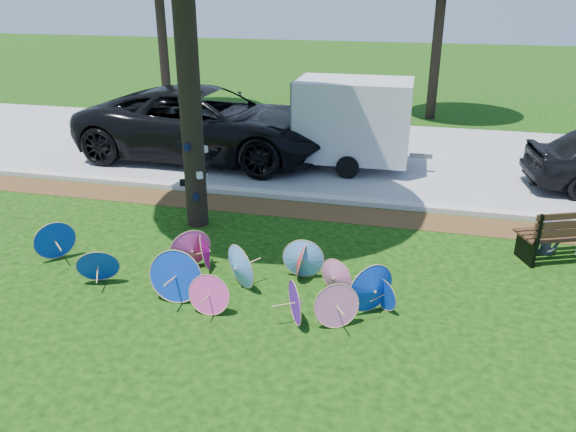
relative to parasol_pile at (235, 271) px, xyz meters
name	(u,v)px	position (x,y,z in m)	size (l,w,h in m)	color
ground	(226,315)	(0.09, -0.76, -0.37)	(90.00, 90.00, 0.00)	black
mulch_strip	(293,209)	(0.09, 3.74, -0.37)	(90.00, 1.00, 0.01)	#472D16
curb	(300,197)	(0.09, 4.44, -0.31)	(90.00, 0.30, 0.12)	#B7B5AD
street	(330,152)	(0.09, 8.59, -0.37)	(90.00, 8.00, 0.01)	gray
parasol_pile	(235,271)	(0.00, 0.00, 0.00)	(6.64, 2.10, 0.90)	#0C38CA
black_van	(206,124)	(-3.27, 7.15, 0.64)	(3.35, 7.27, 2.02)	black
cargo_trailer	(354,119)	(0.94, 7.20, 0.98)	(3.00, 1.90, 2.70)	silver
park_bench	(570,231)	(5.59, 2.68, 0.14)	(1.96, 0.75, 1.02)	black
person_left	(551,222)	(5.24, 2.73, 0.27)	(0.47, 0.31, 1.28)	#3C3F52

